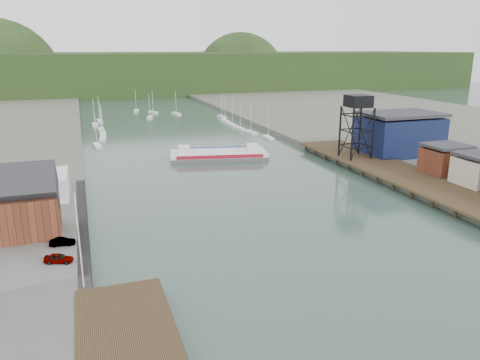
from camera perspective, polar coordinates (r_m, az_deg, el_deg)
ground at (r=62.16m, az=14.76°, el=-13.26°), size 600.00×600.00×0.00m
east_land at (r=177.92m, az=25.62°, el=4.71°), size 120.00×400.00×3.20m
west_quay at (r=71.29m, az=-24.27°, el=-9.56°), size 16.00×80.00×1.60m
west_stage at (r=53.16m, az=-13.73°, el=-17.47°), size 10.00×18.00×1.80m
east_pier at (r=116.15m, az=18.02°, el=1.24°), size 14.00×70.00×2.45m
harbor_building at (r=78.95m, az=-25.56°, el=-3.15°), size 12.20×8.20×8.90m
white_shed at (r=98.86m, az=-25.37°, el=-0.86°), size 18.00×12.00×4.50m
flagpole at (r=58.93m, az=-19.01°, el=-7.09°), size 0.16×0.16×12.00m
lift_tower at (r=123.06m, az=14.20°, el=8.85°), size 6.50×6.50×16.00m
blue_shed at (r=134.51m, az=18.90°, el=5.34°), size 20.50×14.50×11.30m
marina_sailboats at (r=188.07m, az=-8.99°, el=6.72°), size 57.71×92.65×0.90m
distant_hills at (r=347.57m, az=-14.59°, el=12.21°), size 500.00×120.00×80.00m
chain_ferry at (r=129.60m, az=-2.62°, el=3.11°), size 27.86×15.55×3.79m
car_west_a at (r=68.62m, az=-21.25°, el=-8.88°), size 4.11×2.66×1.30m
car_west_b at (r=74.03m, az=-20.84°, el=-7.05°), size 3.72×1.58×1.19m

